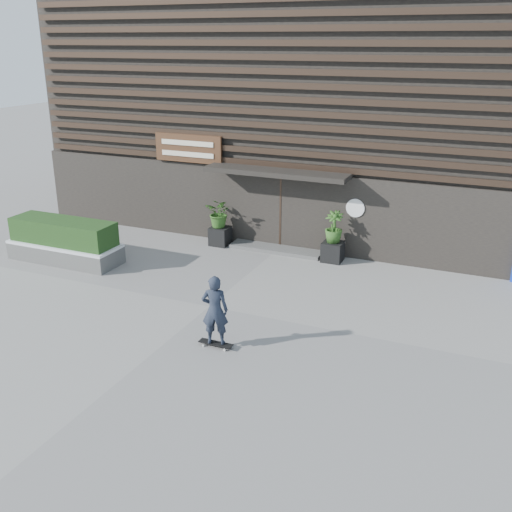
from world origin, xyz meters
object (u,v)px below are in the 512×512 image
at_px(planter_pot_right, 333,252).
at_px(planter_pot_left, 220,236).
at_px(raised_bed, 66,253).
at_px(skateboarder, 215,311).

bearing_deg(planter_pot_right, planter_pot_left, 180.00).
distance_m(planter_pot_right, raised_bed, 8.09).
relative_size(planter_pot_left, skateboarder, 0.36).
height_order(planter_pot_right, skateboarder, skateboarder).
bearing_deg(raised_bed, planter_pot_right, 23.24).
bearing_deg(raised_bed, planter_pot_left, 41.30).
distance_m(planter_pot_right, skateboarder, 6.26).
bearing_deg(planter_pot_left, planter_pot_right, 0.00).
height_order(raised_bed, skateboarder, skateboarder).
relative_size(planter_pot_left, planter_pot_right, 1.00).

